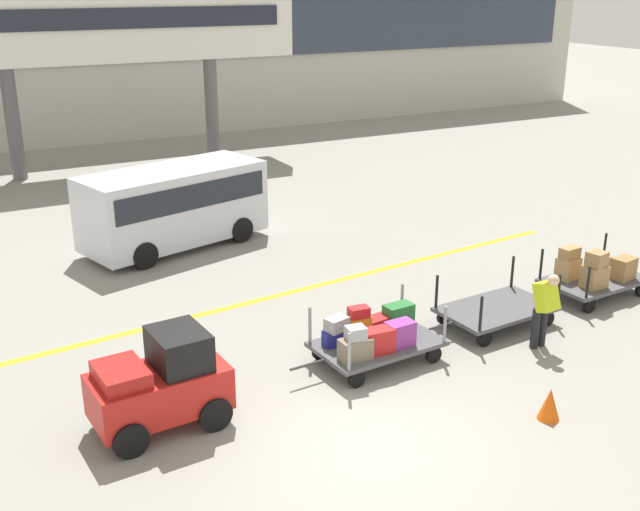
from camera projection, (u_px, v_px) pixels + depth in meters
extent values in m
plane|color=gray|center=(370.00, 447.00, 11.71)|extent=(120.00, 120.00, 0.00)
cube|color=yellow|center=(312.00, 287.00, 17.76)|extent=(14.91, 1.69, 0.01)
cube|color=#BCB7AD|center=(45.00, 40.00, 31.85)|extent=(56.59, 2.40, 8.62)
cube|color=#2D3847|center=(49.00, 31.00, 30.67)|extent=(53.76, 0.12, 2.80)
cube|color=silver|center=(110.00, 23.00, 27.14)|extent=(13.24, 2.20, 2.60)
cube|color=#1E232D|center=(117.00, 18.00, 26.13)|extent=(11.91, 0.08, 0.70)
cylinder|color=#59595B|center=(13.00, 124.00, 26.65)|extent=(0.50, 0.50, 3.92)
cylinder|color=#59595B|center=(212.00, 108.00, 29.85)|extent=(0.50, 0.50, 3.92)
cube|color=red|center=(160.00, 392.00, 12.03)|extent=(2.17, 1.24, 0.70)
cube|color=black|center=(179.00, 349.00, 11.99)|extent=(0.87, 1.04, 0.60)
cube|color=#A51B16|center=(121.00, 374.00, 11.58)|extent=(0.76, 0.98, 0.24)
cylinder|color=black|center=(108.00, 408.00, 12.23)|extent=(0.57, 0.22, 0.56)
cylinder|color=black|center=(130.00, 440.00, 11.39)|extent=(0.57, 0.22, 0.56)
cylinder|color=black|center=(188.00, 386.00, 12.91)|extent=(0.57, 0.22, 0.56)
cylinder|color=black|center=(215.00, 414.00, 12.07)|extent=(0.57, 0.22, 0.56)
cube|color=#4C4C4F|center=(377.00, 344.00, 14.21)|extent=(2.39, 1.56, 0.08)
cylinder|color=gray|center=(310.00, 325.00, 14.07)|extent=(0.06, 0.06, 0.70)
cylinder|color=gray|center=(349.00, 352.00, 13.04)|extent=(0.06, 0.06, 0.70)
cylinder|color=gray|center=(402.00, 301.00, 15.12)|extent=(0.06, 0.06, 0.70)
cylinder|color=gray|center=(445.00, 324.00, 14.09)|extent=(0.06, 0.06, 0.70)
cylinder|color=black|center=(320.00, 352.00, 14.32)|extent=(0.33, 0.12, 0.32)
cylinder|color=black|center=(357.00, 379.00, 13.37)|extent=(0.33, 0.12, 0.32)
cylinder|color=black|center=(394.00, 331.00, 15.18)|extent=(0.33, 0.12, 0.32)
cylinder|color=black|center=(433.00, 355.00, 14.23)|extent=(0.33, 0.12, 0.32)
cylinder|color=#333333|center=(307.00, 365.00, 13.47)|extent=(0.70, 0.10, 0.05)
cube|color=navy|center=(337.00, 337.00, 14.03)|extent=(0.51, 0.25, 0.29)
cube|color=#726651|center=(355.00, 349.00, 13.48)|extent=(0.57, 0.32, 0.39)
cube|color=orange|center=(359.00, 328.00, 14.27)|extent=(0.45, 0.26, 0.42)
cube|color=red|center=(378.00, 341.00, 13.72)|extent=(0.60, 0.36, 0.46)
cube|color=red|center=(375.00, 325.00, 14.55)|extent=(0.61, 0.40, 0.29)
cube|color=#8C338C|center=(400.00, 334.00, 13.97)|extent=(0.53, 0.37, 0.47)
cube|color=#236B2D|center=(398.00, 316.00, 14.74)|extent=(0.58, 0.36, 0.46)
cube|color=#99999E|center=(337.00, 324.00, 13.94)|extent=(0.47, 0.38, 0.25)
cube|color=#99999E|center=(356.00, 333.00, 13.37)|extent=(0.37, 0.32, 0.23)
cube|color=red|center=(359.00, 312.00, 14.16)|extent=(0.40, 0.28, 0.20)
cube|color=#4C4C4F|center=(496.00, 309.00, 15.70)|extent=(2.39, 1.56, 0.08)
cylinder|color=black|center=(437.00, 291.00, 15.56)|extent=(0.06, 0.06, 0.70)
cylinder|color=black|center=(481.00, 314.00, 14.53)|extent=(0.06, 0.06, 0.70)
cylinder|color=black|center=(512.00, 272.00, 16.61)|extent=(0.06, 0.06, 0.70)
cylinder|color=black|center=(559.00, 291.00, 15.58)|extent=(0.06, 0.06, 0.70)
cylinder|color=black|center=(444.00, 317.00, 15.82)|extent=(0.33, 0.12, 0.32)
cylinder|color=black|center=(484.00, 338.00, 14.87)|extent=(0.33, 0.12, 0.32)
cylinder|color=black|center=(505.00, 299.00, 16.67)|extent=(0.33, 0.12, 0.32)
cylinder|color=black|center=(547.00, 319.00, 15.72)|extent=(0.33, 0.12, 0.32)
cylinder|color=#333333|center=(439.00, 326.00, 14.96)|extent=(0.70, 0.10, 0.05)
cube|color=#4C4C4F|center=(595.00, 280.00, 17.19)|extent=(2.39, 1.56, 0.08)
cylinder|color=black|center=(541.00, 264.00, 17.05)|extent=(0.06, 0.06, 0.70)
cylinder|color=black|center=(588.00, 282.00, 16.02)|extent=(0.06, 0.06, 0.70)
cylinder|color=black|center=(605.00, 247.00, 18.10)|extent=(0.06, 0.06, 0.70)
cylinder|color=black|center=(546.00, 288.00, 17.31)|extent=(0.33, 0.12, 0.32)
cylinder|color=black|center=(589.00, 306.00, 16.36)|extent=(0.33, 0.12, 0.32)
cylinder|color=black|center=(598.00, 273.00, 18.16)|extent=(0.33, 0.12, 0.32)
cylinder|color=#333333|center=(548.00, 295.00, 16.45)|extent=(0.70, 0.10, 0.05)
cube|color=tan|center=(568.00, 268.00, 17.11)|extent=(0.53, 0.45, 0.48)
cube|color=#9E7A4C|center=(594.00, 277.00, 16.61)|extent=(0.50, 0.39, 0.49)
cube|color=#A87F4C|center=(598.00, 263.00, 17.64)|extent=(0.52, 0.52, 0.33)
cube|color=olive|center=(624.00, 268.00, 17.08)|extent=(0.57, 0.46, 0.49)
cube|color=#A87F4C|center=(570.00, 253.00, 16.99)|extent=(0.47, 0.31, 0.25)
cube|color=#9E7A4C|center=(597.00, 259.00, 16.47)|extent=(0.45, 0.43, 0.33)
cylinder|color=black|center=(535.00, 328.00, 14.71)|extent=(0.16, 0.16, 0.82)
cylinder|color=black|center=(543.00, 326.00, 14.82)|extent=(0.16, 0.16, 0.82)
cube|color=#D1E51E|center=(547.00, 296.00, 14.46)|extent=(0.44, 0.45, 0.61)
sphere|color=beige|center=(554.00, 280.00, 14.24)|extent=(0.22, 0.22, 0.22)
cube|color=silver|center=(174.00, 205.00, 20.09)|extent=(5.13, 3.11, 1.90)
cube|color=#1E232D|center=(173.00, 190.00, 19.95)|extent=(4.77, 3.05, 0.64)
cylinder|color=black|center=(144.00, 255.00, 18.80)|extent=(0.72, 0.41, 0.68)
cylinder|color=black|center=(241.00, 229.00, 20.72)|extent=(0.72, 0.41, 0.68)
cone|color=#EA590F|center=(550.00, 404.00, 12.36)|extent=(0.36, 0.36, 0.55)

